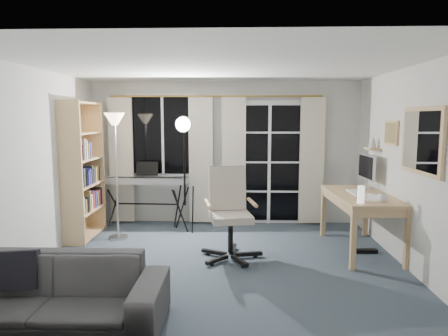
# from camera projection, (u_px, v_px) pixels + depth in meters

# --- Properties ---
(floor) EXTENTS (4.50, 4.00, 0.02)m
(floor) POSITION_uv_depth(u_px,v_px,m) (220.00, 264.00, 4.96)
(floor) COLOR #323D48
(floor) RESTS_ON ground
(window) EXTENTS (1.20, 0.08, 1.40)m
(window) POSITION_uv_depth(u_px,v_px,m) (163.00, 135.00, 6.76)
(window) COLOR white
(window) RESTS_ON floor
(french_door) EXTENTS (1.32, 0.09, 2.11)m
(french_door) POSITION_uv_depth(u_px,v_px,m) (269.00, 164.00, 6.76)
(french_door) COLOR white
(french_door) RESTS_ON floor
(curtains) EXTENTS (3.60, 0.07, 2.13)m
(curtains) POSITION_uv_depth(u_px,v_px,m) (217.00, 160.00, 6.69)
(curtains) COLOR gold
(curtains) RESTS_ON floor
(bookshelf) EXTENTS (0.34, 0.95, 2.04)m
(bookshelf) POSITION_uv_depth(u_px,v_px,m) (80.00, 174.00, 5.94)
(bookshelf) COLOR tan
(bookshelf) RESTS_ON floor
(torchiere_lamp) EXTENTS (0.34, 0.34, 1.87)m
(torchiere_lamp) POSITION_uv_depth(u_px,v_px,m) (115.00, 138.00, 5.79)
(torchiere_lamp) COLOR #B2B2B7
(torchiere_lamp) RESTS_ON floor
(keyboard_piano) EXTENTS (1.39, 0.70, 1.00)m
(keyboard_piano) POSITION_uv_depth(u_px,v_px,m) (146.00, 181.00, 6.59)
(keyboard_piano) COLOR black
(keyboard_piano) RESTS_ON floor
(studio_light) EXTENTS (0.33, 0.37, 1.86)m
(studio_light) POSITION_uv_depth(u_px,v_px,m) (184.00, 138.00, 6.14)
(studio_light) COLOR black
(studio_light) RESTS_ON floor
(office_chair) EXTENTS (0.80, 0.80, 1.17)m
(office_chair) POSITION_uv_depth(u_px,v_px,m) (229.00, 204.00, 5.17)
(office_chair) COLOR black
(office_chair) RESTS_ON floor
(desk) EXTENTS (0.79, 1.49, 0.78)m
(desk) POSITION_uv_depth(u_px,v_px,m) (361.00, 201.00, 5.35)
(desk) COLOR tan
(desk) RESTS_ON floor
(monitor) EXTENTS (0.19, 0.56, 0.49)m
(monitor) POSITION_uv_depth(u_px,v_px,m) (367.00, 168.00, 5.74)
(monitor) COLOR silver
(monitor) RESTS_ON desk
(desk_clutter) EXTENTS (0.44, 0.90, 0.99)m
(desk_clutter) POSITION_uv_depth(u_px,v_px,m) (362.00, 210.00, 5.13)
(desk_clutter) COLOR white
(desk_clutter) RESTS_ON desk
(mug) EXTENTS (0.13, 0.11, 0.13)m
(mug) POSITION_uv_depth(u_px,v_px,m) (383.00, 197.00, 4.83)
(mug) COLOR silver
(mug) RESTS_ON desk
(wall_mirror) EXTENTS (0.04, 0.94, 0.74)m
(wall_mirror) POSITION_uv_depth(u_px,v_px,m) (422.00, 141.00, 4.34)
(wall_mirror) COLOR tan
(wall_mirror) RESTS_ON floor
(framed_print) EXTENTS (0.03, 0.42, 0.32)m
(framed_print) POSITION_uv_depth(u_px,v_px,m) (391.00, 133.00, 5.22)
(framed_print) COLOR tan
(framed_print) RESTS_ON floor
(wall_shelf) EXTENTS (0.16, 0.30, 0.18)m
(wall_shelf) POSITION_uv_depth(u_px,v_px,m) (372.00, 145.00, 5.75)
(wall_shelf) COLOR tan
(wall_shelf) RESTS_ON floor
(sofa) EXTENTS (2.03, 0.61, 0.79)m
(sofa) POSITION_uv_depth(u_px,v_px,m) (45.00, 282.00, 3.42)
(sofa) COLOR #333235
(sofa) RESTS_ON floor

